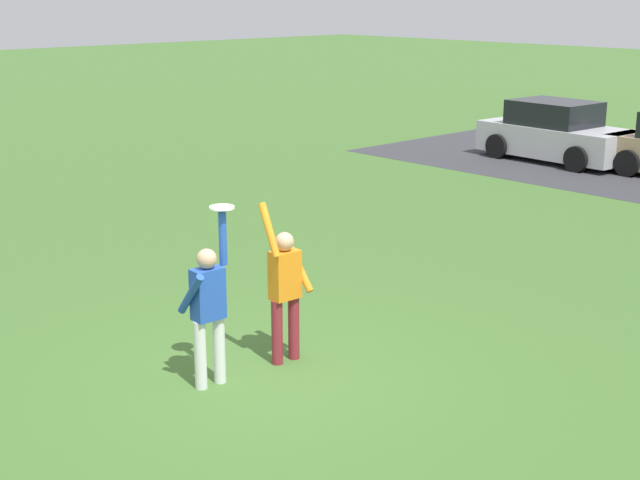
% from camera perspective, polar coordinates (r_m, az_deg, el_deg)
% --- Properties ---
extents(ground_plane, '(120.00, 120.00, 0.00)m').
position_cam_1_polar(ground_plane, '(10.92, -3.78, -8.60)').
color(ground_plane, '#426B2D').
extents(person_catcher, '(0.49, 0.55, 2.08)m').
position_cam_1_polar(person_catcher, '(10.40, -7.04, -4.10)').
color(person_catcher, silver).
rests_on(person_catcher, ground_plane).
extents(person_defender, '(0.49, 0.56, 2.04)m').
position_cam_1_polar(person_defender, '(11.01, -2.22, -2.89)').
color(person_defender, maroon).
rests_on(person_defender, ground_plane).
extents(frisbee_disc, '(0.28, 0.28, 0.02)m').
position_cam_1_polar(frisbee_disc, '(10.21, -6.19, 2.05)').
color(frisbee_disc, white).
rests_on(frisbee_disc, person_catcher).
extents(parked_car_silver, '(4.19, 2.22, 1.59)m').
position_cam_1_polar(parked_car_silver, '(25.15, 14.63, 6.48)').
color(parked_car_silver, '#BCBCC1').
rests_on(parked_car_silver, ground_plane).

